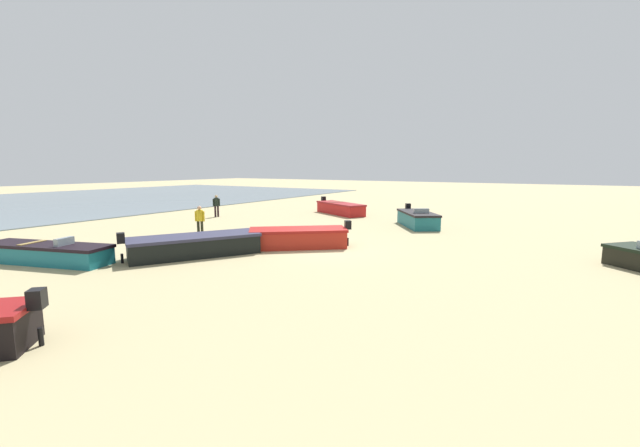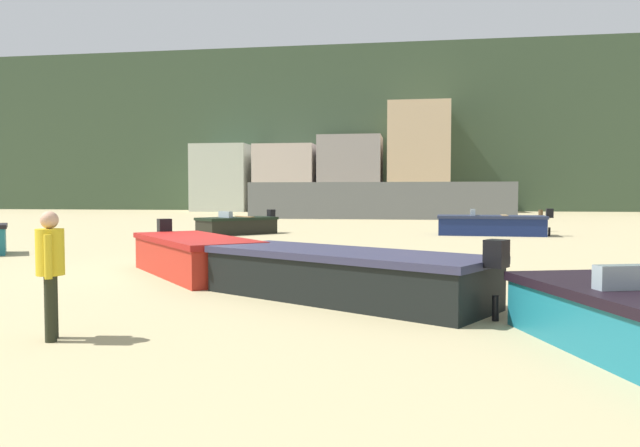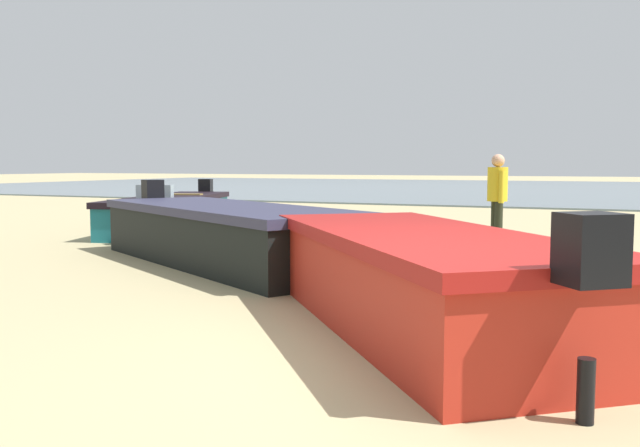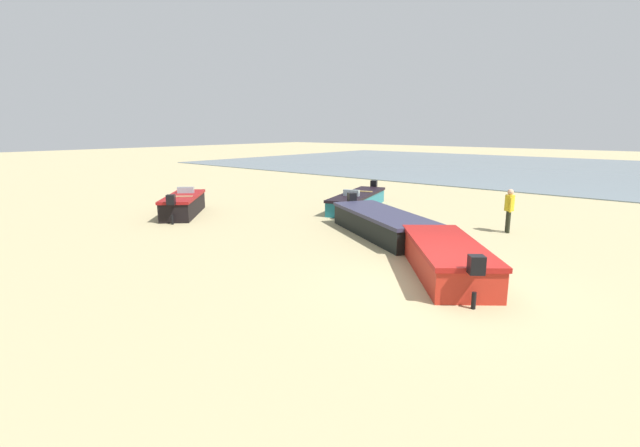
% 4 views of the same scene
% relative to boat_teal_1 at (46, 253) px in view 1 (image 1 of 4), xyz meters
% --- Properties ---
extents(ground_plane, '(160.00, 160.00, 0.00)m').
position_rel_boat_teal_1_xyz_m(ground_plane, '(-7.94, 7.45, -0.39)').
color(ground_plane, tan).
extents(boat_teal_1, '(2.83, 5.52, 1.06)m').
position_rel_boat_teal_1_xyz_m(boat_teal_1, '(0.00, 0.00, 0.00)').
color(boat_teal_1, '#186A7B').
rests_on(boat_teal_1, ground).
extents(boat_teal_2, '(4.21, 3.61, 1.23)m').
position_rel_boat_teal_1_xyz_m(boat_teal_2, '(-16.61, 9.18, 0.08)').
color(boat_teal_2, '#1D6A75').
rests_on(boat_teal_2, ground).
extents(boat_red_3, '(4.05, 4.43, 1.19)m').
position_rel_boat_teal_1_xyz_m(boat_red_3, '(-7.55, 6.52, 0.05)').
color(boat_red_3, '#B3271A').
rests_on(boat_red_3, ground).
extents(boat_black_4, '(5.38, 4.11, 1.18)m').
position_rel_boat_teal_1_xyz_m(boat_black_4, '(-3.85, 3.86, 0.05)').
color(boat_black_4, black).
rests_on(boat_black_4, ground).
extents(boat_red_6, '(3.69, 5.04, 1.20)m').
position_rel_boat_teal_1_xyz_m(boat_red_6, '(-19.75, 2.03, 0.06)').
color(boat_red_6, red).
rests_on(boat_red_6, ground).
extents(beach_walker_foreground, '(0.46, 0.51, 1.62)m').
position_rel_boat_teal_1_xyz_m(beach_walker_foreground, '(-7.16, 0.48, 0.57)').
color(beach_walker_foreground, black).
rests_on(beach_walker_foreground, ground).
extents(beach_walker_distant, '(0.50, 0.47, 1.62)m').
position_rel_boat_teal_1_xyz_m(beach_walker_distant, '(-13.49, -4.88, 0.57)').
color(beach_walker_distant, black).
rests_on(beach_walker_distant, ground).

